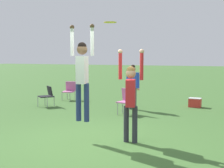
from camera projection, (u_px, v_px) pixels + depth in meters
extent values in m
plane|color=#3D662D|center=(93.00, 141.00, 7.17)|extent=(120.00, 120.00, 0.00)
cylinder|color=navy|center=(79.00, 102.00, 7.17)|extent=(0.12, 0.12, 0.87)
cylinder|color=navy|center=(87.00, 103.00, 7.08)|extent=(0.12, 0.12, 0.87)
cube|color=white|center=(82.00, 70.00, 7.06)|extent=(0.34, 0.51, 0.62)
sphere|color=brown|center=(82.00, 49.00, 7.02)|extent=(0.24, 0.24, 0.24)
sphere|color=black|center=(82.00, 47.00, 7.02)|extent=(0.20, 0.20, 0.20)
cylinder|color=white|center=(72.00, 42.00, 7.12)|extent=(0.08, 0.08, 0.66)
sphere|color=brown|center=(72.00, 27.00, 7.09)|extent=(0.10, 0.10, 0.10)
cylinder|color=white|center=(92.00, 41.00, 6.89)|extent=(0.08, 0.08, 0.66)
sphere|color=brown|center=(92.00, 26.00, 6.87)|extent=(0.10, 0.10, 0.10)
cylinder|color=#2D2D38|center=(126.00, 124.00, 7.08)|extent=(0.12, 0.12, 0.83)
cylinder|color=#2D2D38|center=(135.00, 125.00, 6.99)|extent=(0.12, 0.12, 0.83)
cube|color=red|center=(131.00, 93.00, 6.98)|extent=(0.34, 0.50, 0.59)
sphere|color=tan|center=(131.00, 73.00, 6.94)|extent=(0.23, 0.23, 0.23)
sphere|color=olive|center=(131.00, 71.00, 6.93)|extent=(0.19, 0.19, 0.19)
cylinder|color=red|center=(120.00, 66.00, 7.03)|extent=(0.08, 0.08, 0.63)
sphere|color=tan|center=(120.00, 52.00, 7.00)|extent=(0.10, 0.10, 0.10)
cylinder|color=red|center=(142.00, 66.00, 6.81)|extent=(0.08, 0.08, 0.63)
sphere|color=tan|center=(142.00, 51.00, 6.79)|extent=(0.10, 0.10, 0.10)
cylinder|color=yellow|center=(110.00, 22.00, 6.75)|extent=(0.28, 0.28, 0.02)
cylinder|color=gray|center=(62.00, 96.00, 13.77)|extent=(0.02, 0.02, 0.40)
cylinder|color=gray|center=(70.00, 97.00, 13.59)|extent=(0.02, 0.02, 0.40)
cylinder|color=gray|center=(67.00, 95.00, 14.15)|extent=(0.02, 0.02, 0.40)
cylinder|color=gray|center=(75.00, 95.00, 13.97)|extent=(0.02, 0.02, 0.40)
cube|color=#C666A3|center=(68.00, 92.00, 13.85)|extent=(0.65, 0.65, 0.04)
cube|color=#C666A3|center=(71.00, 86.00, 14.04)|extent=(0.49, 0.30, 0.43)
cylinder|color=gray|center=(38.00, 102.00, 12.02)|extent=(0.02, 0.02, 0.42)
cylinder|color=gray|center=(47.00, 102.00, 11.83)|extent=(0.02, 0.02, 0.42)
cylinder|color=gray|center=(45.00, 100.00, 12.42)|extent=(0.02, 0.02, 0.42)
cylinder|color=gray|center=(54.00, 101.00, 12.23)|extent=(0.02, 0.02, 0.42)
cube|color=black|center=(46.00, 96.00, 12.11)|extent=(0.73, 0.73, 0.04)
cube|color=black|center=(50.00, 91.00, 12.31)|extent=(0.48, 0.39, 0.36)
cylinder|color=gray|center=(118.00, 109.00, 10.36)|extent=(0.02, 0.02, 0.44)
cylinder|color=gray|center=(129.00, 109.00, 10.19)|extent=(0.02, 0.02, 0.44)
cylinder|color=gray|center=(122.00, 107.00, 10.72)|extent=(0.02, 0.02, 0.44)
cylinder|color=gray|center=(133.00, 108.00, 10.55)|extent=(0.02, 0.02, 0.44)
cube|color=#C666A3|center=(126.00, 102.00, 10.44)|extent=(0.55, 0.55, 0.04)
cube|color=#C666A3|center=(128.00, 95.00, 10.61)|extent=(0.49, 0.20, 0.43)
cylinder|color=#4C4C51|center=(130.00, 98.00, 11.50)|extent=(0.12, 0.12, 0.80)
cylinder|color=#4C4C51|center=(135.00, 99.00, 11.43)|extent=(0.12, 0.12, 0.80)
cube|color=blue|center=(133.00, 80.00, 11.41)|extent=(0.42, 0.29, 0.56)
sphere|color=tan|center=(133.00, 69.00, 11.37)|extent=(0.22, 0.22, 0.22)
sphere|color=black|center=(133.00, 67.00, 11.37)|extent=(0.18, 0.18, 0.18)
cylinder|color=blue|center=(127.00, 80.00, 11.50)|extent=(0.08, 0.08, 0.60)
sphere|color=tan|center=(127.00, 89.00, 11.53)|extent=(0.10, 0.10, 0.10)
cylinder|color=blue|center=(138.00, 81.00, 11.32)|extent=(0.08, 0.08, 0.60)
sphere|color=tan|center=(138.00, 89.00, 11.34)|extent=(0.10, 0.10, 0.10)
cube|color=red|center=(195.00, 103.00, 11.99)|extent=(0.45, 0.33, 0.33)
cube|color=silver|center=(195.00, 98.00, 11.97)|extent=(0.46, 0.33, 0.02)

